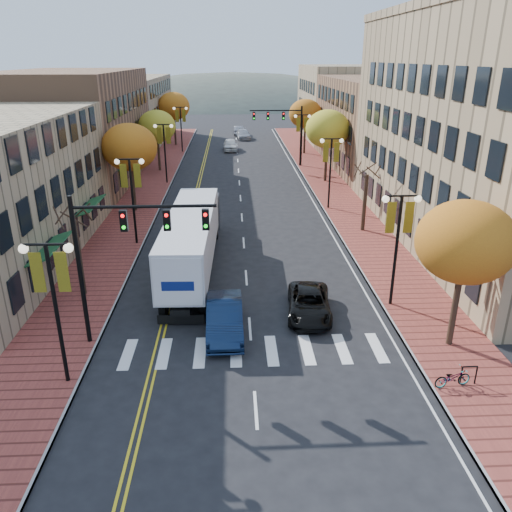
{
  "coord_description": "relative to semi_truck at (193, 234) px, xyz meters",
  "views": [
    {
      "loc": [
        -0.72,
        -17.15,
        12.3
      ],
      "look_at": [
        0.49,
        7.97,
        2.2
      ],
      "focal_mm": 35.0,
      "sensor_mm": 36.0,
      "label": 1
    }
  ],
  "objects": [
    {
      "name": "sidewalk_left",
      "position": [
        -5.84,
        20.86,
        -2.17
      ],
      "size": [
        4.0,
        85.0,
        0.15
      ],
      "primitive_type": "cube",
      "color": "brown",
      "rests_on": "ground"
    },
    {
      "name": "lamp_left_a",
      "position": [
        -4.34,
        -11.64,
        2.05
      ],
      "size": [
        1.96,
        0.36,
        6.05
      ],
      "color": "black",
      "rests_on": "ground"
    },
    {
      "name": "semi_truck",
      "position": [
        0.0,
        0.0,
        0.0
      ],
      "size": [
        2.87,
        15.41,
        3.84
      ],
      "rotation": [
        0.0,
        0.0,
        -0.03
      ],
      "color": "black",
      "rests_on": "ground"
    },
    {
      "name": "black_suv",
      "position": [
        6.22,
        -6.39,
        -1.6
      ],
      "size": [
        2.6,
        4.8,
        1.28
      ],
      "primitive_type": "imported",
      "rotation": [
        0.0,
        0.0,
        -0.11
      ],
      "color": "black",
      "rests_on": "ground"
    },
    {
      "name": "tree_left_d",
      "position": [
        -5.84,
        46.36,
        3.36
      ],
      "size": [
        4.61,
        4.61,
        7.42
      ],
      "color": "#382619",
      "rests_on": "sidewalk_left"
    },
    {
      "name": "lamp_right_b",
      "position": [
        10.66,
        12.36,
        2.05
      ],
      "size": [
        1.96,
        0.36,
        6.05
      ],
      "color": "black",
      "rests_on": "ground"
    },
    {
      "name": "traffic_mast_near",
      "position": [
        -2.32,
        -8.64,
        2.68
      ],
      "size": [
        6.1,
        0.35,
        7.0
      ],
      "color": "black",
      "rests_on": "ground"
    },
    {
      "name": "tree_right_a",
      "position": [
        12.16,
        -9.64,
        2.81
      ],
      "size": [
        4.16,
        4.16,
        6.69
      ],
      "color": "#382619",
      "rests_on": "sidewalk_right"
    },
    {
      "name": "tree_left_a",
      "position": [
        -5.84,
        -3.64,
        0.01
      ],
      "size": [
        0.28,
        0.28,
        4.2
      ],
      "color": "#382619",
      "rests_on": "sidewalk_left"
    },
    {
      "name": "building_left_far",
      "position": [
        -13.84,
        49.36,
        2.51
      ],
      "size": [
        12.0,
        26.0,
        9.5
      ],
      "primitive_type": "cube",
      "color": "#9E8966",
      "rests_on": "ground"
    },
    {
      "name": "lamp_right_c",
      "position": [
        10.66,
        30.36,
        2.05
      ],
      "size": [
        1.96,
        0.36,
        6.05
      ],
      "color": "black",
      "rests_on": "ground"
    },
    {
      "name": "building_right_mid",
      "position": [
        21.66,
        30.36,
        2.76
      ],
      "size": [
        15.0,
        24.0,
        10.0
      ],
      "primitive_type": "cube",
      "color": "brown",
      "rests_on": "ground"
    },
    {
      "name": "building_right_far",
      "position": [
        21.66,
        52.36,
        3.26
      ],
      "size": [
        15.0,
        20.0,
        11.0
      ],
      "primitive_type": "cube",
      "color": "#9E8966",
      "rests_on": "ground"
    },
    {
      "name": "building_left_mid",
      "position": [
        -13.84,
        24.36,
        3.26
      ],
      "size": [
        12.0,
        24.0,
        11.0
      ],
      "primitive_type": "cube",
      "color": "brown",
      "rests_on": "ground"
    },
    {
      "name": "sidewalk_right",
      "position": [
        12.16,
        20.86,
        -2.17
      ],
      "size": [
        4.0,
        85.0,
        0.15
      ],
      "primitive_type": "cube",
      "color": "brown",
      "rests_on": "ground"
    },
    {
      "name": "lamp_left_b",
      "position": [
        -4.34,
        4.36,
        2.05
      ],
      "size": [
        1.96,
        0.36,
        6.05
      ],
      "color": "black",
      "rests_on": "ground"
    },
    {
      "name": "tree_right_c",
      "position": [
        12.16,
        22.36,
        3.2
      ],
      "size": [
        4.48,
        4.48,
        7.21
      ],
      "color": "#382619",
      "rests_on": "sidewalk_right"
    },
    {
      "name": "lamp_right_a",
      "position": [
        10.66,
        -5.64,
        2.05
      ],
      "size": [
        1.96,
        0.36,
        6.05
      ],
      "color": "black",
      "rests_on": "ground"
    },
    {
      "name": "ground",
      "position": [
        3.16,
        -11.64,
        -2.24
      ],
      "size": [
        200.0,
        200.0,
        0.0
      ],
      "primitive_type": "plane",
      "color": "black",
      "rests_on": "ground"
    },
    {
      "name": "bicycle",
      "position": [
        10.96,
        -12.77,
        -1.69
      ],
      "size": [
        1.59,
        0.78,
        0.8
      ],
      "primitive_type": "imported",
      "rotation": [
        0.0,
        0.0,
        1.74
      ],
      "color": "gray",
      "rests_on": "sidewalk_right"
    },
    {
      "name": "lamp_left_d",
      "position": [
        -4.34,
        40.36,
        2.05
      ],
      "size": [
        1.96,
        0.36,
        6.05
      ],
      "color": "black",
      "rests_on": "ground"
    },
    {
      "name": "car_far_oncoming",
      "position": [
        3.66,
        56.84,
        -1.52
      ],
      "size": [
        1.71,
        4.45,
        1.45
      ],
      "primitive_type": "imported",
      "rotation": [
        0.0,
        0.0,
        3.1
      ],
      "color": "#96959C",
      "rests_on": "ground"
    },
    {
      "name": "tree_right_d",
      "position": [
        12.16,
        38.36,
        3.05
      ],
      "size": [
        4.35,
        4.35,
        7.0
      ],
      "color": "#382619",
      "rests_on": "sidewalk_right"
    },
    {
      "name": "car_far_silver",
      "position": [
        4.27,
        52.14,
        -1.51
      ],
      "size": [
        2.44,
        5.21,
        1.47
      ],
      "primitive_type": "imported",
      "rotation": [
        0.0,
        0.0,
        0.07
      ],
      "color": "#9C9DA3",
      "rests_on": "ground"
    },
    {
      "name": "navy_sedan",
      "position": [
        1.95,
        -7.93,
        -1.45
      ],
      "size": [
        1.79,
        4.87,
        1.59
      ],
      "primitive_type": "imported",
      "rotation": [
        0.0,
        0.0,
        0.02
      ],
      "color": "#0C1933",
      "rests_on": "ground"
    },
    {
      "name": "car_far_white",
      "position": [
        2.25,
        41.64,
        -1.44
      ],
      "size": [
        2.01,
        4.75,
        1.6
      ],
      "primitive_type": "imported",
      "rotation": [
        0.0,
        0.0,
        0.03
      ],
      "color": "silver",
      "rests_on": "ground"
    },
    {
      "name": "tree_right_b",
      "position": [
        12.16,
        6.36,
        0.01
      ],
      "size": [
        0.28,
        0.28,
        4.2
      ],
      "color": "#382619",
      "rests_on": "sidewalk_right"
    },
    {
      "name": "lamp_left_c",
      "position": [
        -4.34,
        22.36,
        2.05
      ],
      "size": [
        1.96,
        0.36,
        6.05
      ],
      "color": "black",
      "rests_on": "ground"
    },
    {
      "name": "tree_left_b",
      "position": [
        -5.84,
        12.36,
        3.2
      ],
      "size": [
        4.48,
        4.48,
        7.21
      ],
      "color": "#382619",
      "rests_on": "sidewalk_left"
    },
    {
      "name": "tree_left_c",
      "position": [
        -5.84,
        28.36,
        2.81
      ],
      "size": [
        4.16,
        4.16,
        6.69
      ],
      "color": "#382619",
      "rests_on": "sidewalk_left"
    },
    {
      "name": "traffic_mast_far",
      "position": [
        8.64,
        30.36,
        2.68
      ],
      "size": [
        6.1,
        0.34,
        7.0
      ],
      "color": "black",
      "rests_on": "ground"
    }
  ]
}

